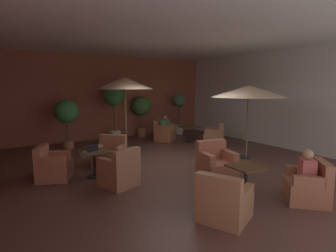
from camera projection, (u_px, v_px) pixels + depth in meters
ground_plane at (177, 164)px, 7.94m from camera, size 9.12×10.08×0.02m
wall_back_brick at (114, 97)px, 11.88m from camera, size 9.12×0.08×3.59m
wall_right_plain at (277, 99)px, 10.05m from camera, size 0.08×10.08×3.59m
ceiling_slab at (178, 37)px, 7.42m from camera, size 9.12×10.08×0.06m
cafe_table_front_left at (94, 158)px, 6.71m from camera, size 0.76×0.76×0.66m
armchair_front_left_north at (53, 167)px, 6.57m from camera, size 0.98×1.01×0.84m
armchair_front_left_east at (120, 172)px, 6.09m from camera, size 0.89×0.91×0.90m
armchair_front_left_south at (110, 155)px, 7.70m from camera, size 1.08×1.08×0.87m
cafe_table_front_right at (189, 130)px, 10.90m from camera, size 0.70×0.70×0.66m
armchair_front_right_north at (215, 136)px, 10.68m from camera, size 1.07×1.07×0.90m
armchair_front_right_east at (164, 133)px, 11.31m from camera, size 1.02×1.02×0.89m
cafe_table_mid_center at (246, 174)px, 5.48m from camera, size 0.68×0.68×0.66m
armchair_mid_center_north at (224, 203)px, 4.53m from camera, size 1.04×1.03×0.86m
armchair_mid_center_east at (308, 187)px, 5.26m from camera, size 1.06×1.06×0.84m
armchair_mid_center_south at (216, 165)px, 6.59m from camera, size 0.92×0.93×0.92m
patio_umbrella_tall_red at (125, 84)px, 9.09m from camera, size 1.92×1.92×2.59m
patio_umbrella_center_beige at (249, 92)px, 8.25m from camera, size 2.31×2.31×2.30m
potted_tree_left_corner at (67, 114)px, 9.73m from camera, size 0.86×0.86×1.80m
potted_tree_mid_left at (114, 101)px, 10.92m from camera, size 0.86×0.86×2.33m
potted_tree_mid_right at (141, 108)px, 12.14m from camera, size 0.86×0.86×1.84m
potted_tree_right_corner at (179, 107)px, 12.84m from camera, size 0.62×0.62×1.93m
patron_blue_shirt at (165, 124)px, 11.24m from camera, size 0.47×0.44×0.60m
patron_by_window at (307, 168)px, 5.22m from camera, size 0.45×0.45×0.63m
iced_drink_cup at (95, 148)px, 6.81m from camera, size 0.08×0.08×0.11m
open_laptop at (91, 150)px, 6.62m from camera, size 0.35×0.29×0.20m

